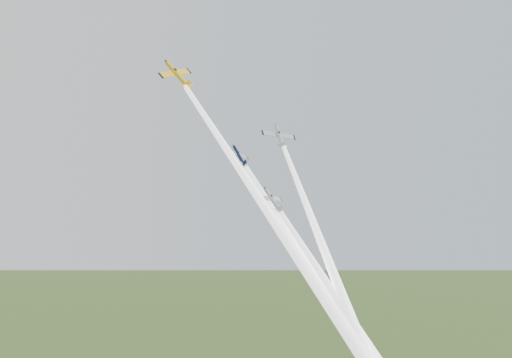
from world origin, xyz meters
name	(u,v)px	position (x,y,z in m)	size (l,w,h in m)	color
plane_yellow	(177,75)	(-13.85, 0.48, 111.65)	(8.41, 8.34, 1.32)	yellow
smoke_trail_yellow	(286,239)	(-7.01, -22.81, 81.14)	(2.49, 2.49, 71.57)	white
plane_navy	(239,155)	(3.07, 3.70, 97.48)	(6.60, 6.55, 1.03)	#0C1737
smoke_trail_navy	(325,293)	(7.54, -17.19, 70.63)	(2.49, 2.49, 62.23)	white
plane_silver_right	(280,136)	(14.74, 4.35, 102.46)	(8.21, 8.15, 1.29)	silver
smoke_trail_silver_right	(329,263)	(9.67, -16.07, 76.01)	(2.49, 2.49, 61.20)	white
plane_silver_low	(273,200)	(4.22, -5.92, 88.04)	(7.00, 6.95, 1.10)	#B1B8C0
smoke_trail_silver_low	(364,339)	(9.20, -25.07, 63.17)	(2.49, 2.49, 57.15)	white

